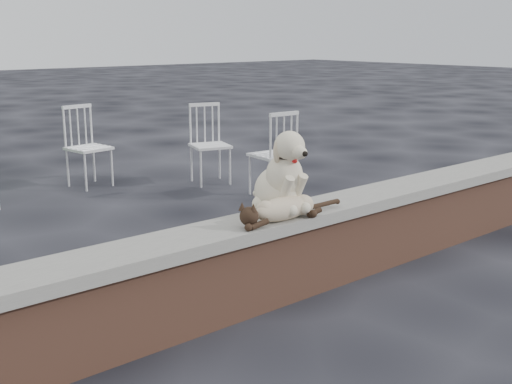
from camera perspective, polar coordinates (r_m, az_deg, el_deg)
ground at (r=4.64m, az=5.22°, el=-8.15°), size 60.00×60.00×0.00m
brick_wall at (r=4.56m, az=5.29°, el=-5.23°), size 6.00×0.30×0.50m
capstone at (r=4.47m, az=5.37°, el=-1.72°), size 6.20×0.40×0.08m
dog at (r=4.20m, az=1.95°, el=1.90°), size 0.41×0.52×0.57m
cat at (r=4.09m, az=2.50°, el=-1.32°), size 1.04×0.32×0.17m
chair_b at (r=7.69m, az=-14.66°, el=3.92°), size 0.64×0.64×0.94m
chair_d at (r=7.62m, az=-4.09°, el=4.26°), size 0.70×0.70×0.94m
chair_c at (r=7.02m, az=1.51°, el=3.45°), size 0.60×0.60×0.94m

